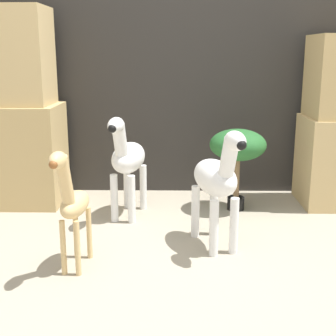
# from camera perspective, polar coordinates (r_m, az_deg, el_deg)

# --- Properties ---
(ground_plane) EXTENTS (14.00, 14.00, 0.00)m
(ground_plane) POSITION_cam_1_polar(r_m,az_deg,el_deg) (2.32, 1.97, -12.56)
(ground_plane) COLOR #9E937F
(wall_back) EXTENTS (6.40, 0.08, 2.20)m
(wall_back) POSITION_cam_1_polar(r_m,az_deg,el_deg) (3.49, 1.67, 15.03)
(wall_back) COLOR #2D2B28
(wall_back) RESTS_ON ground_plane
(rock_pillar_left) EXTENTS (0.64, 0.46, 1.33)m
(rock_pillar_left) POSITION_cam_1_polar(r_m,az_deg,el_deg) (3.37, -18.47, 6.02)
(rock_pillar_left) COLOR tan
(rock_pillar_left) RESTS_ON ground_plane
(zebra_right) EXTENTS (0.30, 0.53, 0.67)m
(zebra_right) POSITION_cam_1_polar(r_m,az_deg,el_deg) (2.49, 6.01, -1.40)
(zebra_right) COLOR white
(zebra_right) RESTS_ON ground_plane
(zebra_left) EXTENTS (0.26, 0.53, 0.67)m
(zebra_left) POSITION_cam_1_polar(r_m,az_deg,el_deg) (2.95, -5.00, 1.09)
(zebra_left) COLOR white
(zebra_left) RESTS_ON ground_plane
(giraffe_figurine) EXTENTS (0.14, 0.41, 0.62)m
(giraffe_figurine) POSITION_cam_1_polar(r_m,az_deg,el_deg) (2.26, -11.63, -3.97)
(giraffe_figurine) COLOR tan
(giraffe_figurine) RESTS_ON ground_plane
(potted_palm_front) EXTENTS (0.37, 0.37, 0.55)m
(potted_palm_front) POSITION_cam_1_polar(r_m,az_deg,el_deg) (3.10, 8.50, 2.50)
(potted_palm_front) COLOR black
(potted_palm_front) RESTS_ON ground_plane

